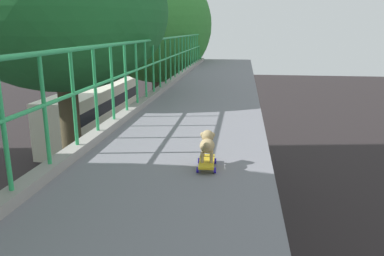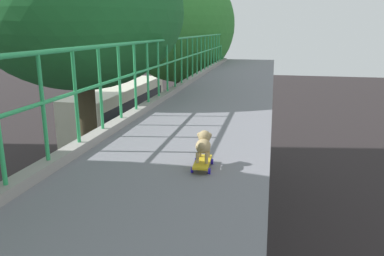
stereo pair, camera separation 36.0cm
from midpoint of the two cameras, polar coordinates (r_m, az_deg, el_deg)
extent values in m
cylinder|color=#2DA95D|center=(4.27, -19.31, 2.81)|extent=(0.04, 0.04, 1.17)
cylinder|color=#2DA95D|center=(4.87, -15.11, 4.51)|extent=(0.04, 0.04, 1.17)
cylinder|color=#2DA95D|center=(5.49, -11.82, 5.82)|extent=(0.04, 0.04, 1.17)
cylinder|color=#2DA95D|center=(6.13, -9.20, 6.85)|extent=(0.04, 0.04, 1.17)
cylinder|color=#2DA95D|center=(6.78, -7.07, 7.67)|extent=(0.04, 0.04, 1.17)
cylinder|color=#2DA95D|center=(7.44, -5.31, 8.34)|extent=(0.04, 0.04, 1.17)
cylinder|color=#2DA95D|center=(8.10, -3.84, 8.89)|extent=(0.04, 0.04, 1.17)
cylinder|color=#2DA95D|center=(8.77, -2.58, 9.36)|extent=(0.04, 0.04, 1.17)
cylinder|color=#2DA95D|center=(9.44, -1.50, 9.75)|extent=(0.04, 0.04, 1.17)
cylinder|color=#2DA95D|center=(10.12, -0.56, 10.09)|extent=(0.04, 0.04, 1.17)
cylinder|color=#2DA95D|center=(10.80, 0.26, 10.39)|extent=(0.04, 0.04, 1.17)
cylinder|color=#2DA95D|center=(11.48, 0.99, 10.64)|extent=(0.04, 0.04, 1.17)
cylinder|color=#2DA95D|center=(12.17, 1.63, 10.87)|extent=(0.04, 0.04, 1.17)
cylinder|color=#2DA95D|center=(12.85, 2.21, 11.07)|extent=(0.04, 0.04, 1.17)
cylinder|color=#2DA95D|center=(13.54, 2.73, 11.25)|extent=(0.04, 0.04, 1.17)
cylinder|color=#2DA95D|center=(14.23, 3.20, 11.42)|extent=(0.04, 0.04, 1.17)
cylinder|color=#2DA95D|center=(14.92, 3.62, 11.56)|extent=(0.04, 0.04, 1.17)
cylinder|color=#2DA95D|center=(15.61, 4.01, 11.70)|extent=(0.04, 0.04, 1.17)
cylinder|color=#2DA95D|center=(16.30, 4.37, 11.82)|extent=(0.04, 0.04, 1.17)
cylinder|color=#2DA95D|center=(16.99, 4.70, 11.93)|extent=(0.04, 0.04, 1.17)
cylinder|color=#2DA95D|center=(17.68, 5.00, 12.03)|extent=(0.04, 0.04, 1.17)
cylinder|color=#2DA95D|center=(18.37, 5.28, 12.13)|extent=(0.04, 0.04, 1.17)
cylinder|color=black|center=(15.66, -25.06, -12.58)|extent=(0.18, 0.66, 0.66)
cube|color=beige|center=(26.16, -10.34, 2.83)|extent=(2.48, 11.96, 3.14)
cube|color=black|center=(26.06, -10.39, 4.01)|extent=(2.50, 11.00, 0.70)
cylinder|color=black|center=(29.91, -5.09, 1.81)|extent=(0.28, 0.96, 0.96)
cylinder|color=black|center=(30.68, -9.34, 2.00)|extent=(0.28, 0.96, 0.96)
cylinder|color=black|center=(23.11, -10.52, -2.27)|extent=(0.28, 0.96, 0.96)
cylinder|color=black|center=(24.10, -15.75, -1.88)|extent=(0.28, 0.96, 0.96)
cylinder|color=#483F2A|center=(10.68, -13.96, -8.17)|extent=(0.50, 0.50, 6.14)
ellipsoid|color=#236C32|center=(9.87, -15.62, 16.49)|extent=(5.08, 5.08, 3.74)
cylinder|color=#494032|center=(19.72, -1.55, 2.29)|extent=(0.39, 0.39, 5.79)
ellipsoid|color=#398C38|center=(19.25, -1.65, 15.29)|extent=(5.60, 5.60, 5.58)
cube|color=gold|center=(4.26, 4.02, -5.14)|extent=(0.20, 0.47, 0.02)
cylinder|color=#2518B7|center=(4.41, 5.40, -5.07)|extent=(0.03, 0.07, 0.06)
cylinder|color=#2518B7|center=(4.43, 2.94, -4.97)|extent=(0.03, 0.07, 0.06)
cylinder|color=#2518B7|center=(4.13, 5.15, -6.48)|extent=(0.03, 0.07, 0.06)
cylinder|color=#2518B7|center=(4.15, 2.52, -6.35)|extent=(0.03, 0.07, 0.06)
cylinder|color=tan|center=(4.37, 4.87, -3.67)|extent=(0.04, 0.04, 0.12)
cylinder|color=tan|center=(4.38, 3.55, -3.62)|extent=(0.04, 0.04, 0.12)
cylinder|color=tan|center=(4.17, 4.68, -4.58)|extent=(0.04, 0.04, 0.12)
cylinder|color=tan|center=(4.18, 3.29, -4.52)|extent=(0.04, 0.04, 0.12)
ellipsoid|color=tan|center=(4.24, 4.13, -2.74)|extent=(0.18, 0.29, 0.15)
sphere|color=tan|center=(4.33, 4.27, -1.31)|extent=(0.15, 0.15, 0.15)
ellipsoid|color=#999051|center=(4.40, 4.34, -1.22)|extent=(0.05, 0.07, 0.04)
sphere|color=tan|center=(4.32, 5.00, -1.11)|extent=(0.06, 0.06, 0.06)
sphere|color=tan|center=(4.33, 3.56, -1.05)|extent=(0.06, 0.06, 0.06)
sphere|color=tan|center=(4.08, 3.97, -2.74)|extent=(0.08, 0.08, 0.08)
camera|label=1|loc=(0.18, -89.15, 0.22)|focal=35.35mm
camera|label=2|loc=(0.18, 90.85, -0.22)|focal=35.35mm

